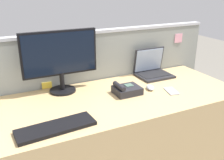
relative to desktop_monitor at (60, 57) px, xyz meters
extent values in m
cube|color=tan|center=(0.32, -0.29, -0.63)|extent=(1.96, 0.78, 0.70)
cube|color=gray|center=(0.32, 0.14, -0.42)|extent=(2.28, 0.06, 1.11)
cube|color=#B7BAC1|center=(0.32, 0.14, 0.14)|extent=(2.28, 0.07, 0.02)
cube|color=yellow|center=(-0.10, 0.11, -0.28)|extent=(0.08, 0.01, 0.11)
cube|color=pink|center=(1.20, 0.11, 0.01)|extent=(0.09, 0.01, 0.09)
cylinder|color=black|center=(0.00, -0.01, -0.27)|extent=(0.20, 0.20, 0.02)
cylinder|color=black|center=(0.00, -0.01, -0.19)|extent=(0.04, 0.04, 0.14)
cube|color=black|center=(0.00, 0.00, 0.03)|extent=(0.57, 0.03, 0.34)
cube|color=black|center=(0.00, -0.01, 0.03)|extent=(0.54, 0.01, 0.31)
cube|color=#232328|center=(0.84, -0.04, -0.27)|extent=(0.30, 0.24, 0.02)
cube|color=black|center=(0.84, -0.03, -0.25)|extent=(0.26, 0.17, 0.00)
cube|color=#232328|center=(0.84, 0.06, -0.14)|extent=(0.30, 0.04, 0.23)
cube|color=#9EB2D1|center=(0.84, 0.05, -0.15)|extent=(0.28, 0.04, 0.20)
cube|color=#232328|center=(0.43, -0.27, -0.25)|extent=(0.20, 0.16, 0.05)
cube|color=#4C6B5B|center=(0.46, -0.25, -0.22)|extent=(0.06, 0.06, 0.01)
cylinder|color=#232328|center=(0.36, -0.27, -0.20)|extent=(0.04, 0.15, 0.04)
cube|color=black|center=(-0.19, -0.53, -0.26)|extent=(0.47, 0.19, 0.02)
ellipsoid|color=#B2B5BC|center=(0.64, -0.28, -0.26)|extent=(0.09, 0.11, 0.03)
cube|color=#B7BAC1|center=(0.76, -0.38, -0.27)|extent=(0.11, 0.16, 0.01)
camera|label=1|loc=(-0.45, -1.84, 0.52)|focal=41.11mm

